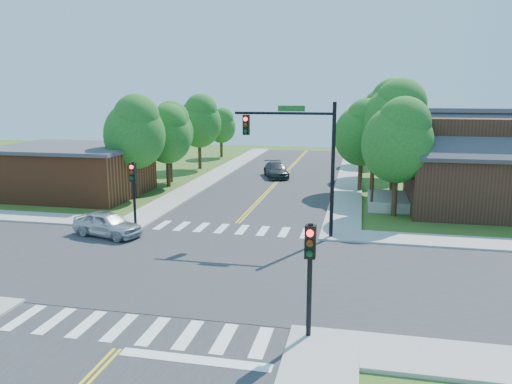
% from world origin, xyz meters
% --- Properties ---
extents(ground, '(100.00, 100.00, 0.00)m').
position_xyz_m(ground, '(0.00, 0.00, 0.00)').
color(ground, '#3C5A1C').
rests_on(ground, ground).
extents(road_ns, '(10.00, 90.00, 0.04)m').
position_xyz_m(road_ns, '(0.00, 0.00, 0.02)').
color(road_ns, '#2D2D30').
rests_on(road_ns, ground).
extents(road_ew, '(90.00, 10.00, 0.04)m').
position_xyz_m(road_ew, '(0.00, 0.00, 0.03)').
color(road_ew, '#2D2D30').
rests_on(road_ew, ground).
extents(intersection_patch, '(10.20, 10.20, 0.06)m').
position_xyz_m(intersection_patch, '(0.00, 0.00, 0.00)').
color(intersection_patch, '#2D2D30').
rests_on(intersection_patch, ground).
extents(sidewalk_ne, '(40.00, 40.00, 0.14)m').
position_xyz_m(sidewalk_ne, '(15.82, 15.82, 0.07)').
color(sidewalk_ne, '#9E9B93').
rests_on(sidewalk_ne, ground).
extents(sidewalk_nw, '(40.00, 40.00, 0.14)m').
position_xyz_m(sidewalk_nw, '(-15.82, 15.82, 0.07)').
color(sidewalk_nw, '#9E9B93').
rests_on(sidewalk_nw, ground).
extents(crosswalk_north, '(8.85, 2.00, 0.01)m').
position_xyz_m(crosswalk_north, '(0.00, 6.20, 0.05)').
color(crosswalk_north, white).
rests_on(crosswalk_north, ground).
extents(crosswalk_south, '(8.85, 2.00, 0.01)m').
position_xyz_m(crosswalk_south, '(0.00, -6.20, 0.05)').
color(crosswalk_south, white).
rests_on(crosswalk_south, ground).
extents(centerline, '(0.30, 90.00, 0.01)m').
position_xyz_m(centerline, '(0.00, 0.00, 0.05)').
color(centerline, yellow).
rests_on(centerline, ground).
extents(stop_bar, '(4.60, 0.45, 0.09)m').
position_xyz_m(stop_bar, '(2.50, -7.60, 0.00)').
color(stop_bar, white).
rests_on(stop_bar, ground).
extents(signal_mast_ne, '(5.30, 0.42, 7.20)m').
position_xyz_m(signal_mast_ne, '(3.91, 5.59, 4.85)').
color(signal_mast_ne, black).
rests_on(signal_mast_ne, ground).
extents(signal_pole_se, '(0.34, 0.42, 3.80)m').
position_xyz_m(signal_pole_se, '(5.60, -5.62, 2.66)').
color(signal_pole_se, black).
rests_on(signal_pole_se, ground).
extents(signal_pole_nw, '(0.34, 0.42, 3.80)m').
position_xyz_m(signal_pole_nw, '(-5.60, 5.58, 2.66)').
color(signal_pole_nw, black).
rests_on(signal_pole_nw, ground).
extents(house_ne, '(13.05, 8.80, 7.11)m').
position_xyz_m(house_ne, '(15.11, 14.23, 3.33)').
color(house_ne, '#331F12').
rests_on(house_ne, ground).
extents(building_nw, '(10.40, 8.40, 3.73)m').
position_xyz_m(building_nw, '(-14.20, 13.20, 1.88)').
color(building_nw, brown).
rests_on(building_nw, ground).
extents(tree_e_a, '(4.38, 4.16, 7.45)m').
position_xyz_m(tree_e_a, '(9.25, 11.42, 4.88)').
color(tree_e_a, '#382314').
rests_on(tree_e_a, ground).
extents(tree_e_b, '(5.10, 4.85, 8.67)m').
position_xyz_m(tree_e_b, '(9.45, 17.97, 5.68)').
color(tree_e_b, '#382314').
rests_on(tree_e_b, ground).
extents(tree_e_c, '(5.23, 4.97, 8.89)m').
position_xyz_m(tree_e_c, '(9.37, 26.38, 5.83)').
color(tree_e_c, '#382314').
rests_on(tree_e_c, ground).
extents(tree_e_d, '(4.43, 4.21, 7.53)m').
position_xyz_m(tree_e_d, '(8.82, 34.50, 4.93)').
color(tree_e_d, '#382314').
rests_on(tree_e_d, ground).
extents(tree_w_a, '(4.45, 4.23, 7.57)m').
position_xyz_m(tree_w_a, '(-8.96, 13.18, 4.96)').
color(tree_w_a, '#382314').
rests_on(tree_w_a, ground).
extents(tree_w_b, '(4.09, 3.88, 6.95)m').
position_xyz_m(tree_w_b, '(-8.96, 19.84, 4.55)').
color(tree_w_b, '#382314').
rests_on(tree_w_b, ground).
extents(tree_w_c, '(4.42, 4.20, 7.51)m').
position_xyz_m(tree_w_c, '(-8.86, 27.53, 4.92)').
color(tree_w_c, '#382314').
rests_on(tree_w_c, ground).
extents(tree_w_d, '(3.43, 3.26, 5.84)m').
position_xyz_m(tree_w_d, '(-9.21, 36.71, 3.82)').
color(tree_w_d, '#382314').
rests_on(tree_w_d, ground).
extents(tree_house, '(4.25, 4.04, 7.23)m').
position_xyz_m(tree_house, '(7.08, 18.79, 4.73)').
color(tree_house, '#382314').
rests_on(tree_house, ground).
extents(tree_bldg, '(3.99, 3.79, 6.79)m').
position_xyz_m(tree_bldg, '(-8.31, 17.67, 4.45)').
color(tree_bldg, '#382314').
rests_on(tree_bldg, ground).
extents(car_silver, '(3.53, 4.73, 1.34)m').
position_xyz_m(car_silver, '(-6.21, 3.50, 0.67)').
color(car_silver, silver).
rests_on(car_silver, ground).
extents(car_dgrey, '(4.62, 5.67, 1.32)m').
position_xyz_m(car_dgrey, '(-0.49, 23.91, 0.66)').
color(car_dgrey, '#2E3133').
rests_on(car_dgrey, ground).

